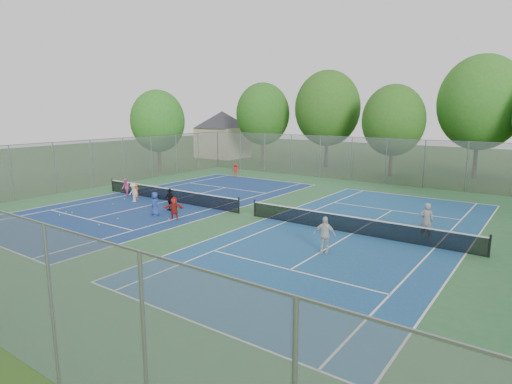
% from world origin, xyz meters
% --- Properties ---
extents(ground, '(120.00, 120.00, 0.00)m').
position_xyz_m(ground, '(0.00, 0.00, 0.00)').
color(ground, '#284917').
rests_on(ground, ground).
extents(court_pad, '(32.00, 32.00, 0.01)m').
position_xyz_m(court_pad, '(0.00, 0.00, 0.01)').
color(court_pad, '#306539').
rests_on(court_pad, ground).
extents(court_left, '(10.97, 23.77, 0.01)m').
position_xyz_m(court_left, '(-7.00, 0.00, 0.02)').
color(court_left, navy).
rests_on(court_left, court_pad).
extents(court_right, '(10.97, 23.77, 0.01)m').
position_xyz_m(court_right, '(7.00, 0.00, 0.02)').
color(court_right, navy).
rests_on(court_right, court_pad).
extents(net_left, '(12.87, 0.10, 0.91)m').
position_xyz_m(net_left, '(-7.00, 0.00, 0.46)').
color(net_left, black).
rests_on(net_left, ground).
extents(net_right, '(12.87, 0.10, 0.91)m').
position_xyz_m(net_right, '(7.00, 0.00, 0.46)').
color(net_right, black).
rests_on(net_right, ground).
extents(fence_north, '(32.00, 0.10, 4.00)m').
position_xyz_m(fence_north, '(0.00, 16.00, 2.00)').
color(fence_north, gray).
rests_on(fence_north, ground).
extents(fence_west, '(0.10, 32.00, 4.00)m').
position_xyz_m(fence_west, '(-16.00, 0.00, 2.00)').
color(fence_west, gray).
rests_on(fence_west, ground).
extents(house, '(11.03, 11.03, 7.30)m').
position_xyz_m(house, '(-22.00, 24.00, 4.21)').
color(house, '#B7A88C').
rests_on(house, ground).
extents(tree_nw, '(6.40, 6.40, 9.58)m').
position_xyz_m(tree_nw, '(-14.00, 22.00, 5.89)').
color(tree_nw, '#443326').
rests_on(tree_nw, ground).
extents(tree_nl, '(7.20, 7.20, 10.69)m').
position_xyz_m(tree_nl, '(-6.00, 23.00, 6.54)').
color(tree_nl, '#443326').
rests_on(tree_nl, ground).
extents(tree_nc, '(6.00, 6.00, 8.85)m').
position_xyz_m(tree_nc, '(2.00, 21.00, 5.39)').
color(tree_nc, '#443326').
rests_on(tree_nc, ground).
extents(tree_nr, '(7.60, 7.60, 11.42)m').
position_xyz_m(tree_nr, '(9.00, 24.00, 7.04)').
color(tree_nr, '#443326').
rests_on(tree_nr, ground).
extents(tree_side_w, '(5.60, 5.60, 8.47)m').
position_xyz_m(tree_side_w, '(-19.00, 10.00, 5.24)').
color(tree_side_w, '#443326').
rests_on(tree_side_w, ground).
extents(ball_crate, '(0.40, 0.40, 0.26)m').
position_xyz_m(ball_crate, '(-8.43, 0.31, 0.13)').
color(ball_crate, blue).
rests_on(ball_crate, ground).
extents(ball_hopper, '(0.33, 0.33, 0.49)m').
position_xyz_m(ball_hopper, '(-4.37, -1.85, 0.25)').
color(ball_hopper, green).
rests_on(ball_hopper, ground).
extents(student_a, '(0.42, 0.29, 1.13)m').
position_xyz_m(student_a, '(-9.40, -0.85, 0.56)').
color(student_a, '#D35013').
rests_on(student_a, ground).
extents(student_b, '(0.80, 0.73, 1.33)m').
position_xyz_m(student_b, '(-10.97, -0.60, 0.66)').
color(student_b, '#D4528B').
rests_on(student_b, ground).
extents(student_c, '(0.90, 0.56, 1.34)m').
position_xyz_m(student_c, '(-8.83, -1.58, 0.67)').
color(student_c, beige).
rests_on(student_c, ground).
extents(student_d, '(0.87, 0.41, 1.45)m').
position_xyz_m(student_d, '(-4.79, -1.90, 0.72)').
color(student_d, black).
rests_on(student_d, ground).
extents(student_e, '(0.85, 0.71, 1.48)m').
position_xyz_m(student_e, '(-4.51, -3.40, 0.74)').
color(student_e, navy).
rests_on(student_e, ground).
extents(student_f, '(1.30, 1.02, 1.37)m').
position_xyz_m(student_f, '(-2.86, -3.38, 0.69)').
color(student_f, '#A51D17').
rests_on(student_f, ground).
extents(child_far_baseline, '(0.90, 0.61, 1.28)m').
position_xyz_m(child_far_baseline, '(-10.10, 11.76, 0.64)').
color(child_far_baseline, '#B2191D').
rests_on(child_far_baseline, ground).
extents(instructor, '(0.74, 0.56, 1.85)m').
position_xyz_m(instructor, '(10.33, 1.37, 0.93)').
color(instructor, gray).
rests_on(instructor, ground).
extents(teen_court_b, '(1.08, 0.70, 1.72)m').
position_xyz_m(teen_court_b, '(7.14, -3.64, 0.86)').
color(teen_court_b, silver).
rests_on(teen_court_b, ground).
extents(tennis_ball_0, '(0.07, 0.07, 0.07)m').
position_xyz_m(tennis_ball_0, '(-5.31, -6.84, 0.03)').
color(tennis_ball_0, '#B8DF33').
rests_on(tennis_ball_0, ground).
extents(tennis_ball_1, '(0.07, 0.07, 0.07)m').
position_xyz_m(tennis_ball_1, '(-4.60, -1.80, 0.03)').
color(tennis_ball_1, '#E1EF37').
rests_on(tennis_ball_1, ground).
extents(tennis_ball_2, '(0.07, 0.07, 0.07)m').
position_xyz_m(tennis_ball_2, '(-3.01, -3.70, 0.03)').
color(tennis_ball_2, '#ABC52E').
rests_on(tennis_ball_2, ground).
extents(tennis_ball_3, '(0.07, 0.07, 0.07)m').
position_xyz_m(tennis_ball_3, '(-10.08, -1.44, 0.03)').
color(tennis_ball_3, '#C0E836').
rests_on(tennis_ball_3, ground).
extents(tennis_ball_4, '(0.07, 0.07, 0.07)m').
position_xyz_m(tennis_ball_4, '(-9.27, -6.05, 0.03)').
color(tennis_ball_4, '#CCE836').
rests_on(tennis_ball_4, ground).
extents(tennis_ball_5, '(0.07, 0.07, 0.07)m').
position_xyz_m(tennis_ball_5, '(-9.26, -3.00, 0.03)').
color(tennis_ball_5, '#BACF30').
rests_on(tennis_ball_5, ground).
extents(tennis_ball_6, '(0.07, 0.07, 0.07)m').
position_xyz_m(tennis_ball_6, '(-2.88, -1.49, 0.03)').
color(tennis_ball_6, '#DAF238').
rests_on(tennis_ball_6, ground).
extents(tennis_ball_7, '(0.07, 0.07, 0.07)m').
position_xyz_m(tennis_ball_7, '(-5.63, -5.34, 0.03)').
color(tennis_ball_7, '#DFEB36').
rests_on(tennis_ball_7, ground).
extents(tennis_ball_8, '(0.07, 0.07, 0.07)m').
position_xyz_m(tennis_ball_8, '(-9.72, -6.18, 0.03)').
color(tennis_ball_8, '#ACD130').
rests_on(tennis_ball_8, ground).
extents(tennis_ball_9, '(0.07, 0.07, 0.07)m').
position_xyz_m(tennis_ball_9, '(-9.28, -6.88, 0.03)').
color(tennis_ball_9, '#A7CB2F').
rests_on(tennis_ball_9, ground).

